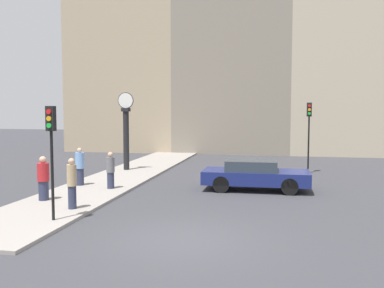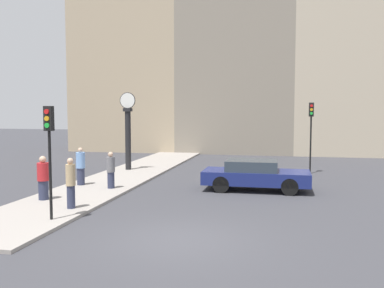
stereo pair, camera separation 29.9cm
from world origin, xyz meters
name	(u,v)px [view 1 (the left image)]	position (x,y,z in m)	size (l,w,h in m)	color
ground_plane	(183,240)	(0.00, 0.00, 0.00)	(120.00, 120.00, 0.00)	#38383D
sidewalk_corner	(128,174)	(-5.36, 10.74, 0.05)	(3.32, 25.49, 0.11)	gray
building_row	(246,68)	(-0.06, 24.59, 6.95)	(30.14, 5.00, 14.64)	tan
sedan_car	(255,174)	(1.57, 7.64, 0.70)	(4.59, 1.89, 1.33)	navy
traffic_light_near	(51,139)	(-4.29, 0.88, 2.64)	(0.26, 0.24, 3.52)	black
traffic_light_far	(309,123)	(4.23, 13.24, 2.79)	(0.26, 0.24, 3.91)	black
street_clock	(126,132)	(-5.91, 12.01, 2.26)	(0.92, 0.42, 4.40)	black
pedestrian_grey_jacket	(111,170)	(-4.57, 6.29, 0.90)	(0.36, 0.36, 1.59)	#2D334C
pedestrian_red_top	(43,179)	(-6.15, 3.52, 0.92)	(0.44, 0.44, 1.67)	#2D334C
pedestrian_tan_coat	(72,183)	(-4.43, 2.42, 0.99)	(0.33, 0.33, 1.76)	#2D334C
pedestrian_blue_stripe	(80,167)	(-6.24, 6.78, 0.95)	(0.40, 0.40, 1.70)	#2D334C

